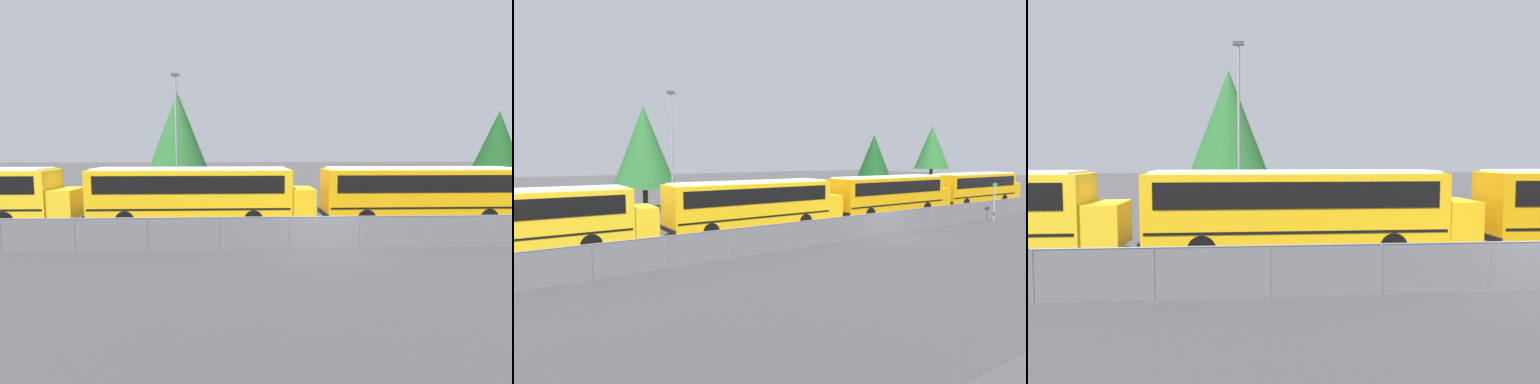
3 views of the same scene
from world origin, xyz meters
The scene contains 4 objects.
ground_plane centered at (0.00, 0.00, 0.00)m, with size 200.00×200.00×0.00m, color #38383A.
school_bus_1 centered at (-6.07, 5.49, 1.94)m, with size 12.48×2.60×3.25m.
light_pole centered at (-8.48, 14.18, 5.35)m, with size 0.60×0.24×9.92m.
tree_2 centered at (-9.14, 19.46, 5.66)m, with size 5.54×5.54×9.28m.
Camera 3 is at (-8.39, -13.11, 3.79)m, focal length 35.00 mm.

